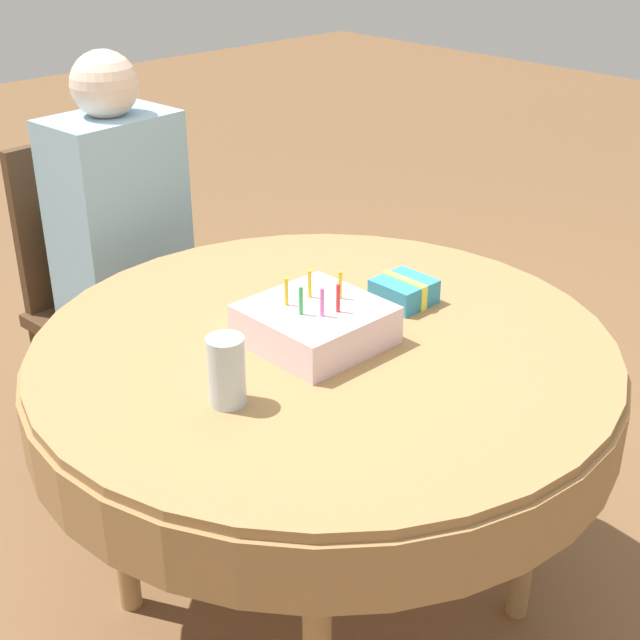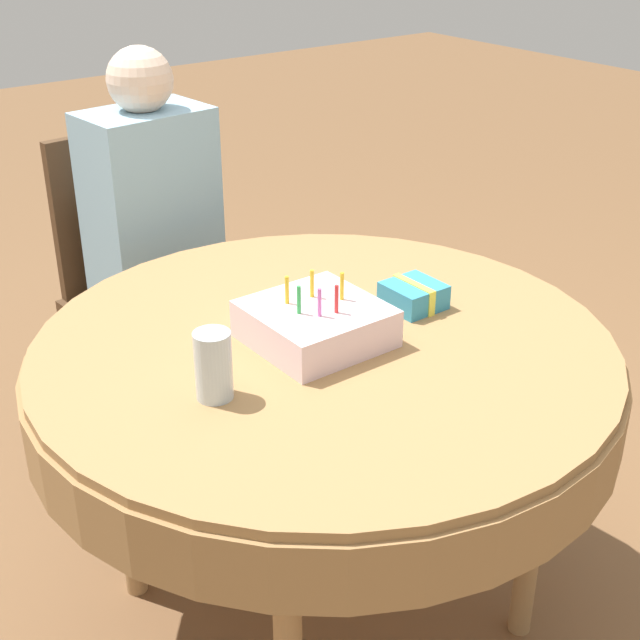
# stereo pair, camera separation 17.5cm
# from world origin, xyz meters

# --- Properties ---
(ground_plane) EXTENTS (12.00, 12.00, 0.00)m
(ground_plane) POSITION_xyz_m (0.00, 0.00, 0.00)
(ground_plane) COLOR brown
(dining_table) EXTENTS (1.18, 1.18, 0.72)m
(dining_table) POSITION_xyz_m (0.00, 0.00, 0.63)
(dining_table) COLOR #9E7547
(dining_table) RESTS_ON ground_plane
(chair) EXTENTS (0.46, 0.46, 0.91)m
(chair) POSITION_xyz_m (0.06, 0.93, 0.49)
(chair) COLOR #4C331E
(chair) RESTS_ON ground_plane
(person) EXTENTS (0.34, 0.33, 1.16)m
(person) POSITION_xyz_m (0.07, 0.83, 0.69)
(person) COLOR beige
(person) RESTS_ON ground_plane
(birthday_cake) EXTENTS (0.24, 0.24, 0.13)m
(birthday_cake) POSITION_xyz_m (-0.01, 0.01, 0.75)
(birthday_cake) COLOR silver
(birthday_cake) RESTS_ON dining_table
(drinking_glass) EXTENTS (0.07, 0.07, 0.13)m
(drinking_glass) POSITION_xyz_m (-0.28, -0.05, 0.78)
(drinking_glass) COLOR silver
(drinking_glass) RESTS_ON dining_table
(gift_box) EXTENTS (0.11, 0.12, 0.06)m
(gift_box) POSITION_xyz_m (0.25, 0.01, 0.74)
(gift_box) COLOR teal
(gift_box) RESTS_ON dining_table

